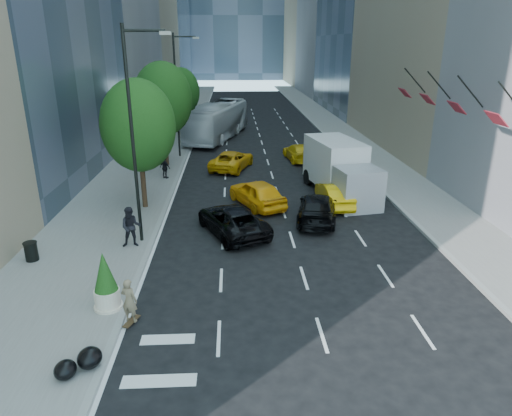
{
  "coord_description": "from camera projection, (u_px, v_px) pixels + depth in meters",
  "views": [
    {
      "loc": [
        -1.92,
        -16.98,
        9.33
      ],
      "look_at": [
        -0.81,
        4.37,
        1.6
      ],
      "focal_mm": 32.0,
      "sensor_mm": 36.0,
      "label": 1
    }
  ],
  "objects": [
    {
      "name": "sidewalk_left",
      "position": [
        164.0,
        139.0,
        46.93
      ],
      "size": [
        6.0,
        120.0,
        0.15
      ],
      "primitive_type": "cube",
      "color": "slate",
      "rests_on": "ground"
    },
    {
      "name": "tree_near",
      "position": [
        138.0,
        126.0,
        25.63
      ],
      "size": [
        4.2,
        4.2,
        7.46
      ],
      "color": "black",
      "rests_on": "sidewalk_left"
    },
    {
      "name": "taxi_c",
      "position": [
        232.0,
        160.0,
        35.78
      ],
      "size": [
        3.93,
        5.66,
        1.43
      ],
      "primitive_type": "imported",
      "rotation": [
        0.0,
        0.0,
        2.81
      ],
      "color": "#D6960B",
      "rests_on": "ground"
    },
    {
      "name": "sidewalk_right",
      "position": [
        346.0,
        137.0,
        47.86
      ],
      "size": [
        4.0,
        120.0,
        0.15
      ],
      "primitive_type": "cube",
      "color": "slate",
      "rests_on": "ground"
    },
    {
      "name": "taxi_d",
      "position": [
        299.0,
        152.0,
        38.41
      ],
      "size": [
        2.47,
        4.97,
        1.39
      ],
      "primitive_type": "imported",
      "rotation": [
        0.0,
        0.0,
        3.25
      ],
      "color": "#E1B10B",
      "rests_on": "ground"
    },
    {
      "name": "traffic_signal",
      "position": [
        194.0,
        88.0,
        55.03
      ],
      "size": [
        2.48,
        0.53,
        5.2
      ],
      "color": "black",
      "rests_on": "sidewalk_left"
    },
    {
      "name": "tree_far",
      "position": [
        181.0,
        92.0,
        47.35
      ],
      "size": [
        3.9,
        3.9,
        6.92
      ],
      "color": "black",
      "rests_on": "sidewalk_left"
    },
    {
      "name": "black_sedan_lincoln",
      "position": [
        232.0,
        220.0,
        23.57
      ],
      "size": [
        4.27,
        5.74,
        1.45
      ],
      "primitive_type": "imported",
      "rotation": [
        0.0,
        0.0,
        3.55
      ],
      "color": "black",
      "rests_on": "ground"
    },
    {
      "name": "black_sedan_mercedes",
      "position": [
        317.0,
        208.0,
        25.31
      ],
      "size": [
        3.14,
        5.44,
        1.48
      ],
      "primitive_type": "imported",
      "rotation": [
        0.0,
        0.0,
        2.92
      ],
      "color": "black",
      "rests_on": "ground"
    },
    {
      "name": "lamp_near",
      "position": [
        135.0,
        126.0,
        20.69
      ],
      "size": [
        2.13,
        0.22,
        10.0
      ],
      "color": "black",
      "rests_on": "sidewalk_left"
    },
    {
      "name": "facade_flags",
      "position": [
        444.0,
        100.0,
        27.03
      ],
      "size": [
        1.85,
        13.3,
        2.05
      ],
      "color": "black",
      "rests_on": "ground"
    },
    {
      "name": "tree_mid",
      "position": [
        163.0,
        99.0,
        34.9
      ],
      "size": [
        4.5,
        4.5,
        7.99
      ],
      "color": "black",
      "rests_on": "sidewalk_left"
    },
    {
      "name": "taxi_b",
      "position": [
        334.0,
        194.0,
        27.63
      ],
      "size": [
        1.68,
        4.36,
        1.42
      ],
      "primitive_type": "imported",
      "rotation": [
        0.0,
        0.0,
        3.18
      ],
      "color": "#DCAA0B",
      "rests_on": "ground"
    },
    {
      "name": "box_truck",
      "position": [
        340.0,
        169.0,
        29.21
      ],
      "size": [
        3.87,
        7.58,
        3.46
      ],
      "rotation": [
        0.0,
        0.0,
        0.18
      ],
      "color": "silver",
      "rests_on": "ground"
    },
    {
      "name": "ground",
      "position": [
        280.0,
        278.0,
        19.22
      ],
      "size": [
        160.0,
        160.0,
        0.0
      ],
      "primitive_type": "plane",
      "color": "black",
      "rests_on": "ground"
    },
    {
      "name": "skateboarder",
      "position": [
        130.0,
        303.0,
        15.85
      ],
      "size": [
        0.7,
        0.58,
        1.65
      ],
      "primitive_type": "imported",
      "rotation": [
        0.0,
        0.0,
        2.77
      ],
      "color": "#77654A",
      "rests_on": "ground"
    },
    {
      "name": "lamp_far",
      "position": [
        178.0,
        89.0,
        37.59
      ],
      "size": [
        2.13,
        0.22,
        10.0
      ],
      "color": "black",
      "rests_on": "sidewalk_left"
    },
    {
      "name": "planter_shrub",
      "position": [
        106.0,
        282.0,
        16.47
      ],
      "size": [
        0.93,
        0.93,
        2.24
      ],
      "color": "beige",
      "rests_on": "sidewalk_left"
    },
    {
      "name": "taxi_a",
      "position": [
        257.0,
        193.0,
        27.56
      ],
      "size": [
        3.74,
        5.13,
        1.62
      ],
      "primitive_type": "imported",
      "rotation": [
        0.0,
        0.0,
        3.57
      ],
      "color": "#F5A20C",
      "rests_on": "ground"
    },
    {
      "name": "pedestrian_b",
      "position": [
        165.0,
        168.0,
        32.71
      ],
      "size": [
        0.96,
        0.8,
        1.54
      ],
      "primitive_type": "imported",
      "rotation": [
        0.0,
        0.0,
        2.57
      ],
      "color": "black",
      "rests_on": "sidewalk_left"
    },
    {
      "name": "garbage_bags",
      "position": [
        80.0,
        363.0,
        13.48
      ],
      "size": [
        1.26,
        1.21,
        0.62
      ],
      "color": "black",
      "rests_on": "sidewalk_left"
    },
    {
      "name": "trash_can",
      "position": [
        31.0,
        252.0,
        20.37
      ],
      "size": [
        0.55,
        0.55,
        0.83
      ],
      "primitive_type": "cylinder",
      "color": "black",
      "rests_on": "sidewalk_left"
    },
    {
      "name": "pedestrian_a",
      "position": [
        131.0,
        227.0,
        21.6
      ],
      "size": [
        1.05,
        0.86,
        1.98
      ],
      "primitive_type": "imported",
      "rotation": [
        0.0,
        0.0,
        0.12
      ],
      "color": "black",
      "rests_on": "sidewalk_left"
    },
    {
      "name": "city_bus",
      "position": [
        218.0,
        121.0,
        47.0
      ],
      "size": [
        6.48,
        13.39,
        3.64
      ],
      "primitive_type": "imported",
      "rotation": [
        0.0,
        0.0,
        -0.27
      ],
      "color": "silver",
      "rests_on": "ground"
    }
  ]
}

